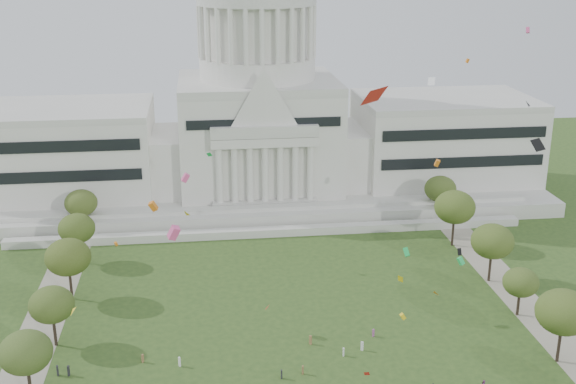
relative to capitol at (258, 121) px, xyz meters
name	(u,v)px	position (x,y,z in m)	size (l,w,h in m)	color
capitol	(258,121)	(0.00, 0.00, 0.00)	(160.00, 64.50, 91.30)	beige
path_left	(30,358)	(-48.00, -83.59, -22.28)	(8.00, 160.00, 0.04)	gray
path_right	(545,325)	(48.00, -83.59, -22.28)	(8.00, 160.00, 0.04)	gray
row_tree_l_2	(26,352)	(-45.04, -96.29, -13.79)	(8.42, 8.42, 11.97)	black
row_tree_r_2	(563,312)	(44.17, -96.15, -12.64)	(9.55, 9.55, 13.58)	black
row_tree_l_3	(52,305)	(-44.09, -79.67, -14.09)	(8.12, 8.12, 11.55)	black
row_tree_r_3	(521,282)	(44.40, -79.10, -15.21)	(7.01, 7.01, 9.98)	black
row_tree_l_4	(68,257)	(-44.08, -61.17, -12.90)	(9.29, 9.29, 13.21)	black
row_tree_r_4	(492,241)	(44.76, -63.55, -13.01)	(9.19, 9.19, 13.06)	black
row_tree_l_5	(77,228)	(-45.22, -42.58, -13.88)	(8.33, 8.33, 11.85)	black
row_tree_r_5	(455,207)	(43.49, -43.40, -12.37)	(9.82, 9.82, 13.96)	black
row_tree_l_6	(81,203)	(-46.87, -24.45, -14.02)	(8.19, 8.19, 11.64)	black
row_tree_r_6	(440,189)	(45.96, -25.46, -13.79)	(8.42, 8.42, 11.97)	black
kite_swarm	(325,223)	(1.50, -101.56, 7.81)	(82.69, 105.19, 66.39)	orange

